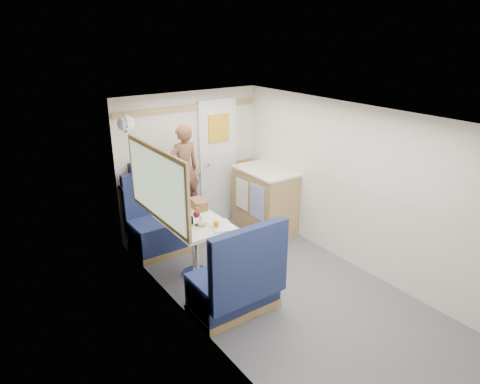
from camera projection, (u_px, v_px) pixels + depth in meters
floor at (292, 296)px, 4.75m from camera, size 4.50×4.50×0.00m
ceiling at (301, 117)px, 4.04m from camera, size 4.50×4.50×0.00m
wall_back at (190, 162)px, 6.12m from camera, size 2.20×0.02×2.00m
wall_left at (204, 243)px, 3.81m from camera, size 0.02×4.50×2.00m
wall_right at (367, 192)px, 4.99m from camera, size 0.02×4.50×2.00m
oak_trim_low at (191, 172)px, 6.16m from camera, size 2.15×0.02×0.08m
oak_trim_high at (189, 108)px, 5.83m from camera, size 2.15×0.02×0.08m
side_window at (156, 185)px, 4.50m from camera, size 0.04×1.30×0.72m
rear_door at (218, 159)px, 6.35m from camera, size 0.62×0.12×1.86m
dinette_table at (195, 233)px, 4.97m from camera, size 0.62×0.92×0.72m
bench_far at (164, 227)px, 5.73m from camera, size 0.90×0.59×1.05m
bench_near at (237, 287)px, 4.40m from camera, size 0.90×0.59×1.05m
ledge at (153, 181)px, 5.72m from camera, size 0.90×0.14×0.04m
dome_light at (126, 124)px, 4.99m from camera, size 0.20×0.20×0.20m
galley_counter at (265, 199)px, 6.21m from camera, size 0.57×0.92×0.92m
person at (184, 170)px, 5.60m from camera, size 0.46×0.31×1.21m
duffel_bag at (151, 171)px, 5.66m from camera, size 0.58×0.35×0.26m
tray at (221, 226)px, 4.76m from camera, size 0.30×0.36×0.02m
orange_fruit at (216, 224)px, 4.72m from camera, size 0.07×0.07×0.07m
cheese_block at (203, 223)px, 4.77m from camera, size 0.10×0.08×0.03m
wine_glass at (197, 215)px, 4.76m from camera, size 0.08×0.08×0.17m
tumbler_left at (188, 230)px, 4.58m from camera, size 0.06×0.06×0.10m
tumbler_mid at (176, 215)px, 4.92m from camera, size 0.07×0.07×0.11m
beer_glass at (197, 211)px, 5.06m from camera, size 0.06×0.06×0.09m
pepper_grinder at (192, 220)px, 4.81m from camera, size 0.04×0.04×0.09m
salt_grinder at (201, 219)px, 4.86m from camera, size 0.03×0.03×0.09m
bread_loaf at (198, 204)px, 5.24m from camera, size 0.18×0.28×0.11m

